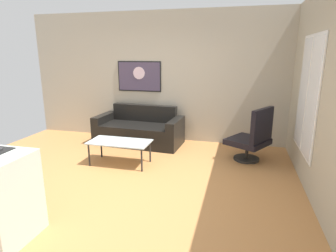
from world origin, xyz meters
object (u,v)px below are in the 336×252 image
at_px(coffee_table, 120,143).
at_px(couch, 140,131).
at_px(wall_painting, 139,76).
at_px(armchair, 253,138).

bearing_deg(coffee_table, couch, 93.97).
relative_size(coffee_table, wall_painting, 1.06).
height_order(armchair, wall_painting, wall_painting).
xyz_separation_m(coffee_table, armchair, (2.26, 0.72, 0.06)).
bearing_deg(armchair, couch, 167.76).
height_order(coffee_table, armchair, armchair).
xyz_separation_m(couch, coffee_table, (0.09, -1.23, 0.11)).
bearing_deg(couch, coffee_table, -86.03).
relative_size(armchair, wall_painting, 0.99).
distance_m(coffee_table, wall_painting, 1.98).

